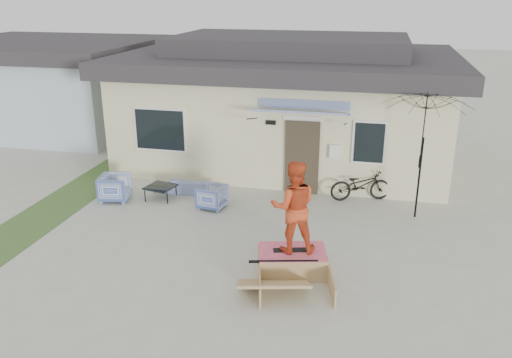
% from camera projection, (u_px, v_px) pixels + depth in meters
% --- Properties ---
extents(ground, '(90.00, 90.00, 0.00)m').
position_uv_depth(ground, '(223.00, 264.00, 11.13)').
color(ground, '#B0B1A0').
rests_on(ground, ground).
extents(grass_strip, '(1.40, 8.00, 0.01)m').
position_uv_depth(grass_strip, '(58.00, 206.00, 14.06)').
color(grass_strip, '#3C5F2A').
rests_on(grass_strip, ground).
extents(house, '(10.80, 8.49, 4.10)m').
position_uv_depth(house, '(289.00, 100.00, 17.78)').
color(house, beige).
rests_on(house, ground).
extents(neighbor_house, '(8.60, 7.60, 3.50)m').
position_uv_depth(neighbor_house, '(49.00, 83.00, 21.90)').
color(neighbor_house, '#ABB9C8').
rests_on(neighbor_house, ground).
extents(loveseat, '(1.43, 0.42, 0.56)m').
position_uv_depth(loveseat, '(193.00, 183.00, 14.90)').
color(loveseat, '#284791').
rests_on(loveseat, ground).
extents(armchair_left, '(0.86, 0.90, 0.79)m').
position_uv_depth(armchair_left, '(115.00, 186.00, 14.35)').
color(armchair_left, '#284791').
rests_on(armchair_left, ground).
extents(armchair_right, '(0.72, 0.76, 0.69)m').
position_uv_depth(armchair_right, '(212.00, 196.00, 13.84)').
color(armchair_right, '#284791').
rests_on(armchair_right, ground).
extents(coffee_table, '(0.87, 0.87, 0.36)m').
position_uv_depth(coffee_table, '(161.00, 192.00, 14.53)').
color(coffee_table, black).
rests_on(coffee_table, ground).
extents(bicycle, '(1.78, 1.11, 1.07)m').
position_uv_depth(bicycle, '(361.00, 181.00, 14.31)').
color(bicycle, black).
rests_on(bicycle, ground).
extents(patio_umbrella, '(2.54, 2.42, 2.20)m').
position_uv_depth(patio_umbrella, '(422.00, 151.00, 12.82)').
color(patio_umbrella, black).
rests_on(patio_umbrella, ground).
extents(skate_ramp, '(1.76, 2.09, 0.45)m').
position_uv_depth(skate_ramp, '(292.00, 262.00, 10.75)').
color(skate_ramp, '#A58454').
rests_on(skate_ramp, ground).
extents(skateboard, '(0.80, 0.39, 0.05)m').
position_uv_depth(skateboard, '(292.00, 250.00, 10.71)').
color(skateboard, black).
rests_on(skateboard, skate_ramp).
extents(skater, '(1.08, 0.92, 1.91)m').
position_uv_depth(skater, '(294.00, 205.00, 10.37)').
color(skater, '#C7441F').
rests_on(skater, skateboard).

